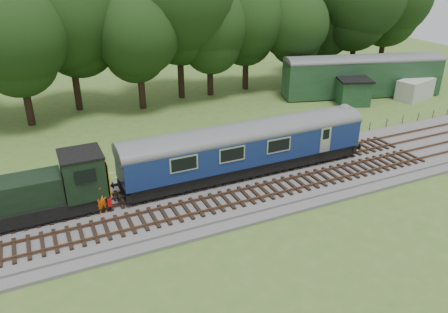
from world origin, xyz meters
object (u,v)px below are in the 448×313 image
worker (102,200)px  caravan (415,89)px  shunter_loco (37,194)px  dmu_railcar (246,144)px  parked_coach (363,74)px

worker → caravan: worker is taller
shunter_loco → dmu_railcar: bearing=-0.0°
parked_coach → shunter_loco: bearing=-144.4°
worker → caravan: 37.85m
shunter_loco → parked_coach: (35.27, 12.47, 0.60)m
dmu_railcar → shunter_loco: dmu_railcar is taller
dmu_railcar → shunter_loco: (-13.93, 0.00, -0.63)m
dmu_railcar → parked_coach: (21.34, 12.47, -0.04)m
shunter_loco → caravan: bearing=12.7°
shunter_loco → worker: (3.50, -1.16, -0.67)m
worker → caravan: (36.47, 10.14, -0.20)m
worker → caravan: bearing=1.8°
parked_coach → caravan: parked_coach is taller
shunter_loco → worker: 3.75m
dmu_railcar → caravan: (26.04, 8.97, -1.50)m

